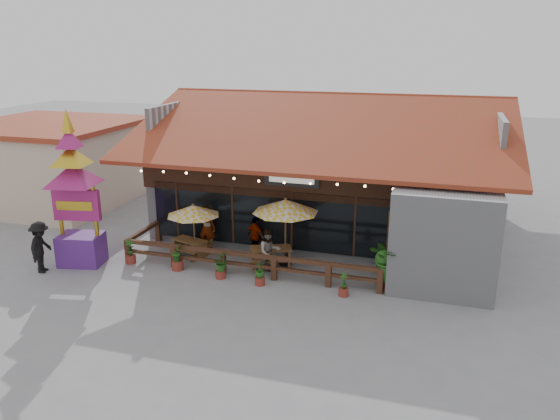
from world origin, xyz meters
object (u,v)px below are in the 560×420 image
(umbrella_left, at_px, (193,211))
(picnic_table_right, at_px, (271,254))
(picnic_table_left, at_px, (190,245))
(tropical_plant, at_px, (390,259))
(umbrella_right, at_px, (285,206))
(pedestrian, at_px, (41,247))
(thai_sign_tower, at_px, (74,178))

(umbrella_left, bearing_deg, picnic_table_right, 0.80)
(umbrella_left, xyz_separation_m, picnic_table_left, (-0.28, 0.14, -1.51))
(umbrella_left, relative_size, tropical_plant, 1.13)
(picnic_table_right, bearing_deg, umbrella_right, 31.46)
(umbrella_left, relative_size, umbrella_right, 0.70)
(picnic_table_left, xyz_separation_m, pedestrian, (-4.57, -3.10, 0.53))
(picnic_table_left, relative_size, picnic_table_right, 0.85)
(tropical_plant, bearing_deg, picnic_table_right, 170.14)
(picnic_table_right, bearing_deg, tropical_plant, -9.86)
(umbrella_left, distance_m, picnic_table_left, 1.55)
(picnic_table_right, distance_m, thai_sign_tower, 7.88)
(picnic_table_left, distance_m, tropical_plant, 8.06)
(umbrella_left, height_order, thai_sign_tower, thai_sign_tower)
(umbrella_left, distance_m, tropical_plant, 7.78)
(thai_sign_tower, relative_size, pedestrian, 3.28)
(picnic_table_right, bearing_deg, thai_sign_tower, -165.03)
(umbrella_right, bearing_deg, thai_sign_tower, -163.83)
(thai_sign_tower, bearing_deg, umbrella_right, 16.17)
(picnic_table_left, height_order, tropical_plant, tropical_plant)
(picnic_table_left, height_order, picnic_table_right, picnic_table_right)
(umbrella_right, relative_size, thai_sign_tower, 0.50)
(tropical_plant, height_order, pedestrian, tropical_plant)
(tropical_plant, xyz_separation_m, pedestrian, (-12.55, -2.21, -0.16))
(tropical_plant, distance_m, pedestrian, 12.74)
(picnic_table_left, height_order, pedestrian, pedestrian)
(umbrella_left, relative_size, pedestrian, 1.14)
(picnic_table_left, bearing_deg, picnic_table_right, -1.67)
(pedestrian, bearing_deg, picnic_table_right, -83.67)
(umbrella_right, bearing_deg, umbrella_left, -174.58)
(umbrella_right, distance_m, picnic_table_right, 1.94)
(picnic_table_left, distance_m, pedestrian, 5.54)
(thai_sign_tower, distance_m, pedestrian, 2.82)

